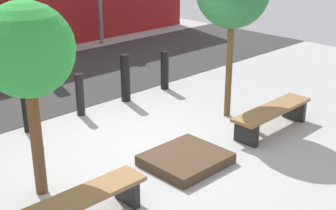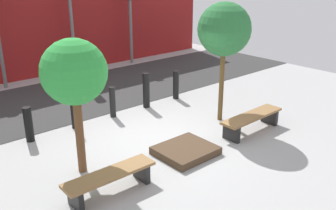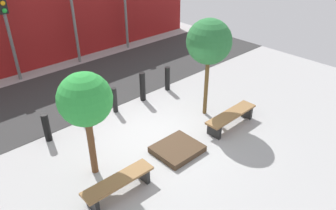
# 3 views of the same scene
# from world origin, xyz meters

# --- Properties ---
(ground_plane) EXTENTS (18.00, 18.00, 0.00)m
(ground_plane) POSITION_xyz_m (0.00, 0.00, 0.00)
(ground_plane) COLOR #A2A2A2
(road_strip) EXTENTS (18.00, 4.10, 0.01)m
(road_strip) POSITION_xyz_m (0.00, 4.31, 0.01)
(road_strip) COLOR #313131
(road_strip) RESTS_ON ground
(bench_left) EXTENTS (1.76, 0.46, 0.43)m
(bench_left) POSITION_xyz_m (-2.08, -1.10, 0.31)
(bench_left) COLOR black
(bench_left) RESTS_ON ground
(bench_right) EXTENTS (1.93, 0.48, 0.45)m
(bench_right) POSITION_xyz_m (2.08, -1.10, 0.33)
(bench_right) COLOR black
(bench_right) RESTS_ON ground
(planter_bed) EXTENTS (1.22, 1.08, 0.17)m
(planter_bed) POSITION_xyz_m (0.00, -0.90, 0.08)
(planter_bed) COLOR #483424
(planter_bed) RESTS_ON ground
(tree_behind_left_bench) EXTENTS (1.25, 1.25, 2.71)m
(tree_behind_left_bench) POSITION_xyz_m (-2.08, -0.05, 2.06)
(tree_behind_left_bench) COLOR brown
(tree_behind_left_bench) RESTS_ON ground
(bollard_left) EXTENTS (0.15, 0.15, 1.00)m
(bollard_left) POSITION_xyz_m (-1.17, 2.01, 0.50)
(bollard_left) COLOR black
(bollard_left) RESTS_ON ground
(bollard_center) EXTENTS (0.16, 0.16, 0.86)m
(bollard_center) POSITION_xyz_m (0.00, 2.01, 0.43)
(bollard_center) COLOR black
(bollard_center) RESTS_ON ground
(bollard_right) EXTENTS (0.20, 0.20, 1.04)m
(bollard_right) POSITION_xyz_m (1.17, 2.01, 0.52)
(bollard_right) COLOR black
(bollard_right) RESTS_ON ground
(bollard_far_right) EXTENTS (0.19, 0.19, 0.90)m
(bollard_far_right) POSITION_xyz_m (2.34, 2.01, 0.45)
(bollard_far_right) COLOR black
(bollard_far_right) RESTS_ON ground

